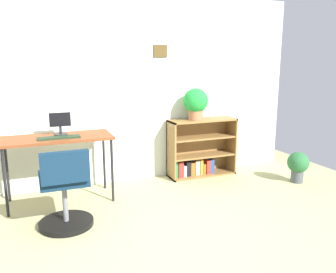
{
  "coord_description": "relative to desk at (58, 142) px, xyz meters",
  "views": [
    {
      "loc": [
        -0.99,
        -2.26,
        1.57
      ],
      "look_at": [
        0.42,
        1.25,
        0.75
      ],
      "focal_mm": 37.17,
      "sensor_mm": 36.0,
      "label": 1
    }
  ],
  "objects": [
    {
      "name": "ground_plane",
      "position": [
        0.73,
        -1.68,
        -0.7
      ],
      "size": [
        6.24,
        6.24,
        0.0
      ],
      "primitive_type": "plane",
      "color": "tan"
    },
    {
      "name": "desk",
      "position": [
        0.0,
        0.0,
        0.0
      ],
      "size": [
        1.18,
        0.53,
        0.76
      ],
      "color": "brown",
      "rests_on": "ground_plane"
    },
    {
      "name": "wall_back",
      "position": [
        0.73,
        0.47,
        0.52
      ],
      "size": [
        5.2,
        0.12,
        2.43
      ],
      "color": "silver",
      "rests_on": "ground_plane"
    },
    {
      "name": "potted_plant_floor",
      "position": [
        2.97,
        -0.5,
        -0.46
      ],
      "size": [
        0.28,
        0.28,
        0.41
      ],
      "color": "#474C51",
      "rests_on": "ground_plane"
    },
    {
      "name": "keyboard",
      "position": [
        0.01,
        -0.1,
        0.07
      ],
      "size": [
        0.44,
        0.13,
        0.02
      ],
      "primitive_type": "cube",
      "color": "#1F331F",
      "rests_on": "desk"
    },
    {
      "name": "potted_plant_on_shelf",
      "position": [
        1.81,
        0.22,
        0.34
      ],
      "size": [
        0.33,
        0.33,
        0.43
      ],
      "color": "#9E6642",
      "rests_on": "bookshelf_low"
    },
    {
      "name": "bookshelf_low",
      "position": [
        1.91,
        0.27,
        -0.34
      ],
      "size": [
        0.95,
        0.3,
        0.8
      ],
      "color": "olive",
      "rests_on": "ground_plane"
    },
    {
      "name": "office_chair",
      "position": [
        -0.01,
        -0.71,
        -0.34
      ],
      "size": [
        0.52,
        0.55,
        0.81
      ],
      "color": "black",
      "rests_on": "ground_plane"
    },
    {
      "name": "monitor",
      "position": [
        0.05,
        0.09,
        0.19
      ],
      "size": [
        0.23,
        0.15,
        0.25
      ],
      "color": "#262628",
      "rests_on": "desk"
    }
  ]
}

